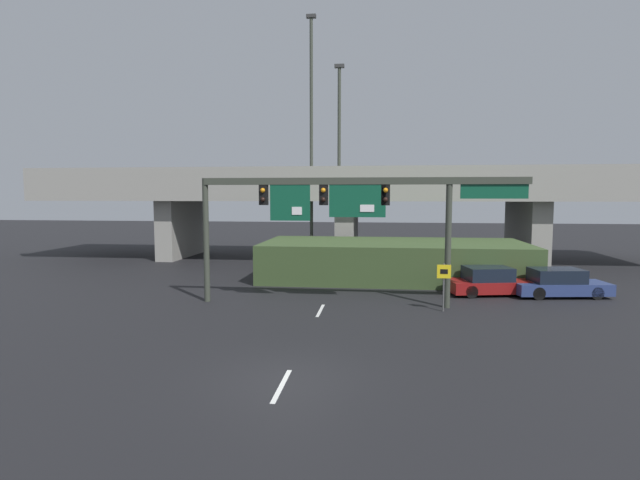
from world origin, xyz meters
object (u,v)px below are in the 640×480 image
speed_limit_sign (444,280)px  signal_gantry (347,202)px  highway_light_pole_near (311,136)px  parked_sedan_near_right (490,282)px  parked_sedan_mid_right (559,284)px  highway_light_pole_far (339,161)px

speed_limit_sign → signal_gantry: bearing=169.9°
speed_limit_sign → highway_light_pole_near: size_ratio=0.12×
highway_light_pole_near → parked_sedan_near_right: 17.51m
signal_gantry → speed_limit_sign: size_ratio=7.01×
signal_gantry → speed_limit_sign: bearing=-10.1°
highway_light_pole_near → speed_limit_sign: bearing=-61.8°
speed_limit_sign → parked_sedan_mid_right: (6.23, 4.05, -0.74)m
signal_gantry → speed_limit_sign: 5.59m
highway_light_pole_far → parked_sedan_near_right: 15.19m
highway_light_pole_far → speed_limit_sign: bearing=-68.1°
speed_limit_sign → parked_sedan_near_right: size_ratio=0.46×
signal_gantry → highway_light_pole_near: highway_light_pole_near is taller
signal_gantry → parked_sedan_mid_right: bearing=17.2°
signal_gantry → highway_light_pole_far: 14.09m
highway_light_pole_far → parked_sedan_mid_right: 17.43m
parked_sedan_mid_right → highway_light_pole_far: bearing=131.1°
signal_gantry → parked_sedan_near_right: size_ratio=3.24×
signal_gantry → highway_light_pole_near: (-3.57, 14.02, 4.65)m
parked_sedan_mid_right → signal_gantry: bearing=-170.9°
signal_gantry → parked_sedan_near_right: bearing=25.2°
signal_gantry → highway_light_pole_far: highway_light_pole_far is taller
highway_light_pole_far → parked_sedan_near_right: size_ratio=3.12×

